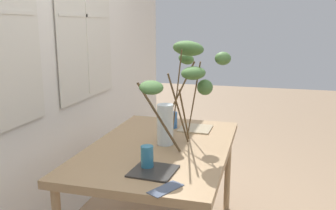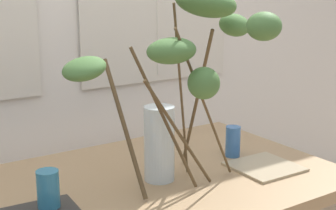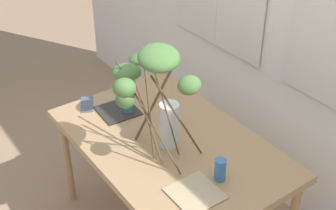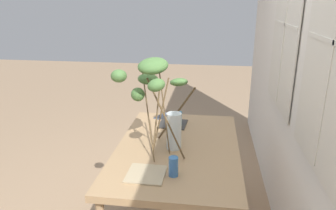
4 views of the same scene
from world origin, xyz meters
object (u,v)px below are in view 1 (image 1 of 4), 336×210
(dining_table, at_px, (160,154))
(drinking_glass_blue_right, at_px, (173,120))
(drinking_glass_blue_left, at_px, (147,157))
(plate_square_right, at_px, (195,128))
(vase_with_branches, at_px, (182,83))
(plate_square_left, at_px, (153,171))

(dining_table, bearing_deg, drinking_glass_blue_right, 2.34)
(dining_table, relative_size, drinking_glass_blue_left, 10.79)
(drinking_glass_blue_left, bearing_deg, dining_table, 6.17)
(plate_square_right, bearing_deg, drinking_glass_blue_left, 172.23)
(vase_with_branches, xyz_separation_m, plate_square_right, (0.39, -0.02, -0.42))
(plate_square_right, bearing_deg, dining_table, 160.30)
(vase_with_branches, distance_m, plate_square_right, 0.57)
(plate_square_left, bearing_deg, drinking_glass_blue_left, 50.32)
(drinking_glass_blue_left, xyz_separation_m, plate_square_right, (0.84, -0.11, -0.06))
(drinking_glass_blue_left, height_order, plate_square_left, drinking_glass_blue_left)
(plate_square_left, bearing_deg, plate_square_right, -4.22)
(drinking_glass_blue_left, height_order, plate_square_right, drinking_glass_blue_left)
(vase_with_branches, relative_size, drinking_glass_blue_right, 5.57)
(drinking_glass_blue_right, bearing_deg, vase_with_branches, -157.54)
(drinking_glass_blue_right, xyz_separation_m, plate_square_left, (-0.87, -0.11, -0.06))
(dining_table, distance_m, drinking_glass_blue_right, 0.45)
(dining_table, distance_m, plate_square_right, 0.47)
(plate_square_left, height_order, plate_square_right, same)
(vase_with_branches, relative_size, plate_square_right, 2.97)
(drinking_glass_blue_right, relative_size, plate_square_right, 0.53)
(dining_table, relative_size, vase_with_branches, 1.98)
(vase_with_branches, bearing_deg, dining_table, 110.35)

